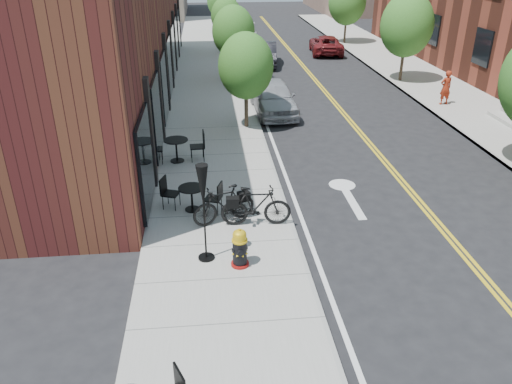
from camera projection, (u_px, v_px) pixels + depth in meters
name	position (u px, v px, depth m)	size (l,w,h in m)	color
ground	(299.00, 243.00, 12.87)	(120.00, 120.00, 0.00)	black
sidewalk_near	(212.00, 121.00, 21.57)	(4.00, 70.00, 0.12)	#9E9B93
sidewalk_far	(477.00, 113.00, 22.66)	(4.00, 70.00, 0.12)	#9E9B93
building_near	(111.00, 26.00, 23.19)	(5.00, 28.00, 7.00)	#431615
tree_near_a	(246.00, 66.00, 19.67)	(2.20, 2.20, 3.81)	#382B1E
tree_near_b	(233.00, 32.00, 26.75)	(2.30, 2.30, 3.98)	#382B1E
tree_near_c	(226.00, 16.00, 33.96)	(2.10, 2.10, 3.67)	#382B1E
tree_near_d	(222.00, 0.00, 40.97)	(2.40, 2.40, 4.11)	#382B1E
tree_far_b	(407.00, 25.00, 26.54)	(2.80, 2.80, 4.62)	#382B1E
tree_far_c	(347.00, 2.00, 37.23)	(2.80, 2.80, 4.62)	#382B1E
fire_hydrant	(240.00, 248.00, 11.58)	(0.55, 0.55, 0.98)	maroon
bicycle_left	(224.00, 205.00, 13.38)	(0.50, 1.77, 1.06)	black
bicycle_right	(256.00, 206.00, 13.23)	(0.53, 1.88, 1.13)	black
bistro_set_b	(192.00, 195.00, 14.03)	(1.74, 0.97, 0.92)	black
bistro_set_c	(176.00, 147.00, 17.19)	(1.95, 0.89, 1.04)	black
patio_umbrella	(203.00, 193.00, 11.26)	(0.40, 0.40, 2.45)	black
parked_car_a	(273.00, 97.00, 22.44)	(1.77, 4.41, 1.50)	#9D9EA4
parked_car_b	(265.00, 54.00, 31.54)	(1.45, 4.17, 1.37)	black
parked_car_c	(243.00, 36.00, 37.69)	(2.02, 4.96, 1.44)	#B8B7BC
parked_car_far	(326.00, 45.00, 34.91)	(2.07, 4.49, 1.25)	maroon
pedestrian	(446.00, 88.00, 23.29)	(0.58, 0.38, 1.59)	maroon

